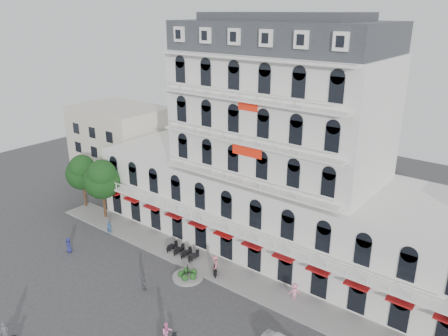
% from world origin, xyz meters
% --- Properties ---
extents(ground, '(120.00, 120.00, 0.00)m').
position_xyz_m(ground, '(0.00, 0.00, 0.00)').
color(ground, '#38383A').
rests_on(ground, ground).
extents(sidewalk, '(53.00, 4.00, 0.16)m').
position_xyz_m(sidewalk, '(0.00, 9.00, 0.08)').
color(sidewalk, gray).
rests_on(sidewalk, ground).
extents(main_building, '(45.00, 15.00, 25.80)m').
position_xyz_m(main_building, '(0.00, 18.00, 9.96)').
color(main_building, silver).
rests_on(main_building, ground).
extents(flank_building_west, '(14.00, 10.00, 12.00)m').
position_xyz_m(flank_building_west, '(-30.00, 20.00, 6.00)').
color(flank_building_west, beige).
rests_on(flank_building_west, ground).
extents(traffic_island, '(3.20, 3.20, 1.60)m').
position_xyz_m(traffic_island, '(-3.00, 6.00, 0.26)').
color(traffic_island, gray).
rests_on(traffic_island, ground).
extents(parked_scooter_row, '(4.40, 1.80, 1.10)m').
position_xyz_m(parked_scooter_row, '(-6.35, 8.80, 0.00)').
color(parked_scooter_row, black).
rests_on(parked_scooter_row, ground).
extents(tree_west_outer, '(4.50, 4.48, 7.76)m').
position_xyz_m(tree_west_outer, '(-25.95, 9.98, 5.35)').
color(tree_west_outer, '#382314').
rests_on(tree_west_outer, ground).
extents(tree_west_inner, '(4.76, 4.76, 8.25)m').
position_xyz_m(tree_west_inner, '(-20.95, 9.48, 5.68)').
color(tree_west_inner, '#382314').
rests_on(tree_west_inner, ground).
extents(rider_west, '(1.40, 1.22, 2.34)m').
position_xyz_m(rider_west, '(-8.05, -10.34, 1.09)').
color(rider_west, black).
rests_on(rider_west, ground).
extents(rider_southwest, '(1.00, 1.60, 2.30)m').
position_xyz_m(rider_southwest, '(2.23, -2.17, 1.19)').
color(rider_southwest, black).
rests_on(rider_southwest, ground).
extents(rider_center, '(1.29, 1.41, 2.34)m').
position_xyz_m(rider_center, '(-1.09, 8.12, 1.25)').
color(rider_center, black).
rests_on(rider_center, ground).
extents(pedestrian_left, '(0.91, 0.63, 1.80)m').
position_xyz_m(pedestrian_left, '(-17.11, 1.44, 0.90)').
color(pedestrian_left, navy).
rests_on(pedestrian_left, ground).
extents(pedestrian_mid, '(1.22, 0.85, 1.93)m').
position_xyz_m(pedestrian_mid, '(-5.00, 1.79, 0.96)').
color(pedestrian_mid, slate).
rests_on(pedestrian_mid, ground).
extents(pedestrian_right, '(1.36, 1.27, 1.84)m').
position_xyz_m(pedestrian_right, '(7.45, 9.50, 0.92)').
color(pedestrian_right, pink).
rests_on(pedestrian_right, ground).
extents(pedestrian_far, '(0.73, 0.68, 1.67)m').
position_xyz_m(pedestrian_far, '(-16.89, 6.95, 0.84)').
color(pedestrian_far, navy).
rests_on(pedestrian_far, ground).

